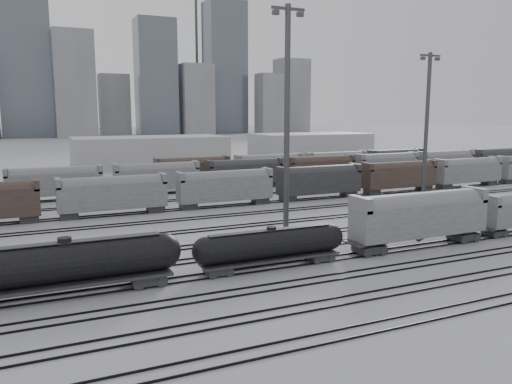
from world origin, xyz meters
name	(u,v)px	position (x,y,z in m)	size (l,w,h in m)	color
ground	(267,272)	(0.00, 0.00, 0.00)	(900.00, 900.00, 0.00)	silver
tracks	(206,230)	(0.00, 17.50, 0.08)	(220.00, 71.50, 0.16)	black
tank_car_a	(66,264)	(-17.15, 1.00, 2.67)	(18.65, 3.11, 4.61)	#232426
tank_car_b	(271,245)	(0.96, 1.00, 2.21)	(15.46, 2.58, 3.82)	#232426
hopper_car_a	(420,214)	(18.81, 1.00, 3.64)	(16.47, 3.27, 5.89)	#232426
light_mast_c	(287,113)	(9.65, 14.69, 14.42)	(4.35, 0.70, 27.19)	#3D3D40
light_mast_d	(427,126)	(36.73, 20.03, 12.45)	(3.76, 0.60, 23.47)	#3D3D40
bg_string_near	(225,189)	(8.00, 32.00, 2.80)	(151.00, 3.00, 5.60)	gray
bg_string_mid	(245,174)	(18.00, 48.00, 2.80)	(151.00, 3.00, 5.60)	#232426
bg_string_far	(303,166)	(35.50, 56.00, 2.80)	(66.00, 3.00, 5.60)	#48342D
warehouse_mid	(150,151)	(10.00, 95.00, 4.00)	(40.00, 18.00, 8.00)	#A1A0A3
warehouse_right	(310,146)	(60.00, 95.00, 4.00)	(35.00, 18.00, 8.00)	#A1A0A3
skyline	(83,78)	(10.84, 280.00, 34.73)	(316.00, 22.40, 95.00)	#949497
crane_left	(7,40)	(-28.74, 305.00, 57.39)	(42.00, 1.80, 100.00)	#3D3D40
crane_right	(198,50)	(91.26, 305.00, 57.39)	(42.00, 1.80, 100.00)	#3D3D40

